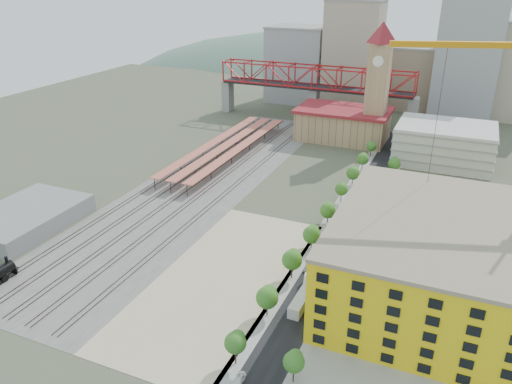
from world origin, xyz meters
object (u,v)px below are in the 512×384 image
at_px(site_trailer_a, 301,302).
at_px(clock_tower, 379,74).
at_px(construction_building, 442,261).
at_px(site_trailer_d, 333,246).
at_px(site_trailer_b, 308,289).
at_px(car_0, 238,381).
at_px(site_trailer_c, 322,265).

bearing_deg(site_trailer_a, clock_tower, 95.12).
xyz_separation_m(construction_building, site_trailer_d, (-26.00, 10.61, -8.10)).
relative_size(clock_tower, site_trailer_b, 5.56).
height_order(construction_building, site_trailer_d, construction_building).
bearing_deg(car_0, site_trailer_a, 80.39).
height_order(site_trailer_c, site_trailer_d, site_trailer_d).
bearing_deg(site_trailer_d, construction_building, -11.42).
distance_m(construction_building, site_trailer_d, 29.23).
xyz_separation_m(site_trailer_b, site_trailer_c, (0.00, 10.83, -0.09)).
distance_m(clock_tower, construction_building, 107.36).
bearing_deg(car_0, site_trailer_c, 83.12).
distance_m(clock_tower, car_0, 142.11).
bearing_deg(site_trailer_a, site_trailer_d, 91.13).
xyz_separation_m(site_trailer_a, site_trailer_b, (0.00, 5.20, -0.03)).
distance_m(site_trailer_c, car_0, 40.75).
distance_m(site_trailer_a, site_trailer_c, 16.03).
bearing_deg(site_trailer_b, construction_building, 7.33).
bearing_deg(site_trailer_c, site_trailer_a, -96.79).
bearing_deg(clock_tower, site_trailer_b, -85.82).
xyz_separation_m(site_trailer_b, car_0, (-3.00, -29.81, -0.59)).
relative_size(clock_tower, car_0, 12.81).
distance_m(construction_building, site_trailer_c, 27.31).
bearing_deg(construction_building, site_trailer_c, 176.91).
relative_size(site_trailer_b, car_0, 2.30).
bearing_deg(clock_tower, site_trailer_d, -84.89).
height_order(site_trailer_b, site_trailer_d, site_trailer_d).
bearing_deg(construction_building, clock_tower, 108.78).
bearing_deg(site_trailer_a, car_0, -95.82).
bearing_deg(clock_tower, site_trailer_c, -85.36).
relative_size(construction_building, site_trailer_c, 5.83).
bearing_deg(clock_tower, construction_building, -71.22).
relative_size(construction_building, site_trailer_a, 5.28).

